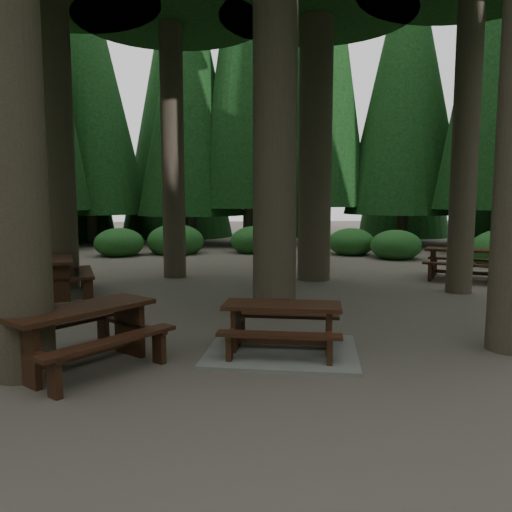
{
  "coord_description": "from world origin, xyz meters",
  "views": [
    {
      "loc": [
        -0.38,
        -9.39,
        2.25
      ],
      "look_at": [
        0.47,
        0.51,
        1.1
      ],
      "focal_mm": 35.0,
      "sensor_mm": 36.0,
      "label": 1
    }
  ],
  "objects": [
    {
      "name": "picnic_table_e",
      "position": [
        -2.13,
        -2.79,
        0.55
      ],
      "size": [
        2.44,
        2.46,
        0.83
      ],
      "rotation": [
        0.0,
        0.0,
        0.82
      ],
      "color": "black",
      "rests_on": "ground"
    },
    {
      "name": "shrub_ring",
      "position": [
        0.7,
        0.75,
        0.4
      ],
      "size": [
        23.86,
        24.64,
        1.49
      ],
      "color": "#22561D",
      "rests_on": "ground"
    },
    {
      "name": "picnic_table_b",
      "position": [
        -4.06,
        2.4,
        0.59
      ],
      "size": [
        2.18,
        2.45,
        0.9
      ],
      "rotation": [
        0.0,
        0.0,
        1.85
      ],
      "color": "black",
      "rests_on": "ground"
    },
    {
      "name": "picnic_table_d",
      "position": [
        6.53,
        3.79,
        0.57
      ],
      "size": [
        2.53,
        2.39,
        0.86
      ],
      "rotation": [
        0.0,
        0.0,
        -0.53
      ],
      "color": "black",
      "rests_on": "ground"
    },
    {
      "name": "picnic_table_a",
      "position": [
        0.6,
        -2.36,
        0.24
      ],
      "size": [
        2.49,
        2.2,
        0.73
      ],
      "rotation": [
        0.0,
        0.0,
        -0.21
      ],
      "color": "gray",
      "rests_on": "ground"
    },
    {
      "name": "ground",
      "position": [
        0.0,
        0.0,
        0.0
      ],
      "size": [
        80.0,
        80.0,
        0.0
      ],
      "primitive_type": "plane",
      "color": "#4F4740",
      "rests_on": "ground"
    }
  ]
}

